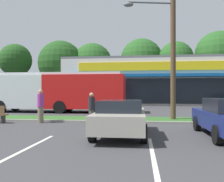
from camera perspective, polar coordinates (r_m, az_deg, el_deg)
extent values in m
cube|color=#2D5B23|center=(14.94, -8.15, -6.48)|extent=(56.00, 2.20, 0.12)
cube|color=gray|center=(13.77, -9.47, -7.02)|extent=(56.00, 0.24, 0.12)
cube|color=silver|center=(7.59, -20.47, -13.10)|extent=(0.12, 4.80, 0.01)
cube|color=silver|center=(6.72, 9.61, -14.81)|extent=(0.12, 4.80, 0.01)
cube|color=beige|center=(37.24, 9.50, 1.80)|extent=(24.19, 13.45, 5.95)
cube|color=black|center=(30.46, 10.12, -0.01)|extent=(20.32, 0.08, 3.09)
cube|color=#0F4C8C|center=(29.87, 10.19, 3.65)|extent=(22.74, 1.40, 0.35)
cube|color=gold|center=(30.59, 10.12, 5.80)|extent=(19.35, 0.16, 1.07)
cube|color=slate|center=(37.48, 9.50, 6.58)|extent=(24.19, 13.45, 0.30)
cylinder|color=#473323|center=(49.79, -21.77, 1.01)|extent=(0.44, 0.44, 5.42)
sphere|color=#1E4719|center=(50.14, -21.76, 6.76)|extent=(6.18, 6.18, 6.18)
cylinder|color=#473323|center=(46.00, -11.98, 0.15)|extent=(0.44, 0.44, 3.90)
sphere|color=#1E4719|center=(46.30, -11.98, 6.42)|extent=(8.29, 8.29, 8.29)
cylinder|color=#473323|center=(45.87, -4.63, 0.43)|extent=(0.44, 0.44, 4.35)
sphere|color=#23511E|center=(46.18, -4.63, 6.59)|extent=(7.42, 7.42, 7.42)
cylinder|color=#473323|center=(46.68, 6.94, 0.69)|extent=(0.44, 0.44, 4.80)
sphere|color=#23511E|center=(47.08, 6.94, 7.30)|extent=(8.05, 8.05, 8.05)
cylinder|color=#473323|center=(45.09, 14.81, 1.06)|extent=(0.44, 0.44, 5.33)
sphere|color=#23511E|center=(45.47, 14.81, 7.36)|extent=(6.21, 6.21, 6.21)
cylinder|color=#473323|center=(46.89, 23.74, 1.00)|extent=(0.44, 0.44, 5.29)
sphere|color=#23511E|center=(47.35, 23.73, 7.91)|extent=(8.14, 8.14, 8.14)
cylinder|color=#4C3826|center=(14.74, 14.17, 11.70)|extent=(0.30, 0.30, 9.47)
cylinder|color=#59595B|center=(14.97, 9.14, 19.81)|extent=(2.57, 0.60, 0.10)
ellipsoid|color=#59595B|center=(14.68, 3.89, 19.59)|extent=(0.56, 0.32, 0.24)
cube|color=#B71414|center=(19.94, -6.29, -0.17)|extent=(6.45, 2.61, 2.70)
cube|color=silver|center=(22.05, -21.23, -0.16)|extent=(5.28, 2.60, 2.70)
cube|color=silver|center=(20.76, -13.38, 3.84)|extent=(11.24, 2.40, 0.20)
cube|color=black|center=(21.94, -12.18, 1.10)|extent=(10.75, 0.16, 1.19)
cylinder|color=black|center=(21.51, -24.78, -3.36)|extent=(1.00, 0.31, 1.00)
cylinder|color=black|center=(23.53, -21.74, -3.08)|extent=(1.00, 0.31, 1.00)
cylinder|color=black|center=(19.35, -12.18, -3.73)|extent=(1.00, 0.31, 1.00)
cylinder|color=black|center=(21.57, -10.10, -3.36)|extent=(1.00, 0.31, 1.00)
cylinder|color=black|center=(18.53, -2.74, -3.89)|extent=(1.00, 0.31, 1.00)
cylinder|color=black|center=(20.84, -1.62, -3.47)|extent=(1.00, 0.31, 1.00)
cube|color=#333338|center=(14.45, -24.24, -6.02)|extent=(0.08, 0.36, 0.45)
cube|color=#9E998C|center=(9.52, 2.14, -6.62)|extent=(1.81, 4.39, 0.63)
cube|color=black|center=(9.26, 2.03, -3.51)|extent=(1.60, 1.98, 0.43)
cylinder|color=black|center=(11.00, -1.80, -7.39)|extent=(0.22, 0.64, 0.64)
cylinder|color=black|center=(10.88, 7.29, -7.47)|extent=(0.22, 0.64, 0.64)
cylinder|color=black|center=(8.34, -4.62, -9.71)|extent=(0.22, 0.64, 0.64)
cylinder|color=black|center=(8.19, 7.48, -9.89)|extent=(0.22, 0.64, 0.64)
cylinder|color=black|center=(11.29, 19.37, -7.19)|extent=(0.22, 0.64, 0.64)
cylinder|color=black|center=(8.58, 23.57, -9.43)|extent=(0.22, 0.64, 0.64)
cylinder|color=#726651|center=(13.85, -16.44, -5.39)|extent=(0.31, 0.31, 0.88)
cylinder|color=#99338C|center=(13.80, -16.43, -2.13)|extent=(0.37, 0.37, 0.70)
sphere|color=tan|center=(13.79, -16.43, -0.18)|extent=(0.24, 0.24, 0.24)
cylinder|color=#47423D|center=(12.24, -4.81, -6.27)|extent=(0.28, 0.28, 0.80)
cylinder|color=black|center=(12.18, -4.81, -2.91)|extent=(0.33, 0.33, 0.64)
sphere|color=tan|center=(12.17, -4.81, -0.89)|extent=(0.22, 0.22, 0.22)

